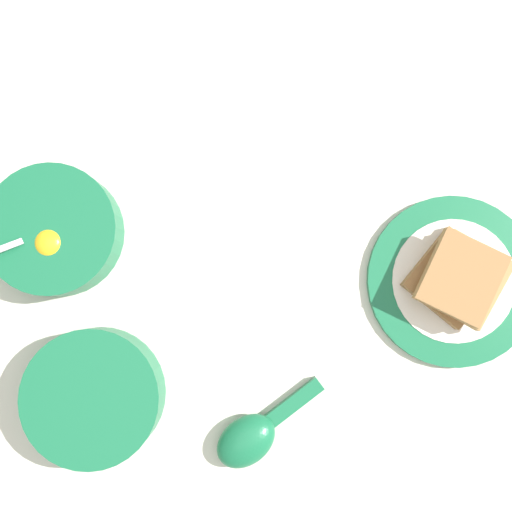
% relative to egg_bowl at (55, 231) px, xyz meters
% --- Properties ---
extents(ground_plane, '(3.00, 3.00, 0.00)m').
position_rel_egg_bowl_xyz_m(ground_plane, '(-0.24, 0.06, -0.03)').
color(ground_plane, silver).
extents(egg_bowl, '(0.15, 0.15, 0.08)m').
position_rel_egg_bowl_xyz_m(egg_bowl, '(0.00, 0.00, 0.00)').
color(egg_bowl, '#196B42').
rests_on(egg_bowl, ground_plane).
extents(toast_plate, '(0.21, 0.21, 0.01)m').
position_rel_egg_bowl_xyz_m(toast_plate, '(-0.47, 0.07, -0.02)').
color(toast_plate, '#196B42').
rests_on(toast_plate, ground_plane).
extents(toast_sandwich, '(0.13, 0.12, 0.04)m').
position_rel_egg_bowl_xyz_m(toast_sandwich, '(-0.47, 0.07, 0.01)').
color(toast_sandwich, '#9E7042').
rests_on(toast_sandwich, toast_plate).
extents(soup_spoon, '(0.14, 0.11, 0.03)m').
position_rel_egg_bowl_xyz_m(soup_spoon, '(-0.23, 0.25, -0.01)').
color(soup_spoon, '#196B42').
rests_on(soup_spoon, ground_plane).
extents(congee_bowl, '(0.16, 0.16, 0.05)m').
position_rel_egg_bowl_xyz_m(congee_bowl, '(-0.05, 0.19, 0.00)').
color(congee_bowl, '#196B42').
rests_on(congee_bowl, ground_plane).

